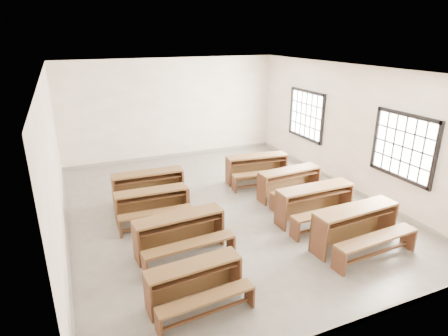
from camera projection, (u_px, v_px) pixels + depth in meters
name	position (u px, v px, depth m)	size (l,w,h in m)	color
room	(228.00, 119.00, 8.21)	(8.50, 8.50, 3.20)	slate
desk_set_0	(195.00, 281.00, 5.65)	(1.53, 0.87, 0.66)	brown
desk_set_1	(180.00, 232.00, 6.95)	(1.74, 0.99, 0.76)	brown
desk_set_2	(152.00, 203.00, 8.17)	(1.58, 0.85, 0.70)	brown
desk_set_3	(149.00, 185.00, 9.06)	(1.71, 0.92, 0.76)	brown
desk_set_4	(357.00, 225.00, 7.13)	(1.85, 1.04, 0.81)	brown
desk_set_5	(316.00, 202.00, 8.13)	(1.78, 0.94, 0.80)	brown
desk_set_6	(290.00, 182.00, 9.31)	(1.69, 0.96, 0.74)	brown
desk_set_7	(257.00, 167.00, 10.30)	(1.77, 1.06, 0.76)	brown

